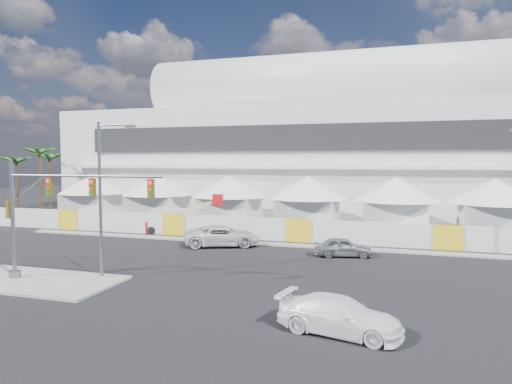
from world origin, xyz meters
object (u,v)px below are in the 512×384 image
(pickup_near, at_px, (340,315))
(traffic_mast, at_px, (44,213))
(pickup_curb, at_px, (222,236))
(lot_car_a, at_px, (407,230))
(sedan_silver, at_px, (343,247))
(lot_car_c, at_px, (135,220))
(boom_lift, at_px, (173,223))
(streetlight_median, at_px, (104,189))

(pickup_near, bearing_deg, traffic_mast, 92.11)
(pickup_curb, distance_m, lot_car_a, 17.39)
(pickup_curb, relative_size, traffic_mast, 0.60)
(sedan_silver, bearing_deg, traffic_mast, 114.72)
(sedan_silver, height_order, pickup_near, pickup_near)
(pickup_near, height_order, lot_car_a, pickup_near)
(lot_car_c, distance_m, boom_lift, 6.03)
(traffic_mast, height_order, boom_lift, traffic_mast)
(pickup_near, xyz_separation_m, traffic_mast, (-17.17, 2.69, 3.33))
(lot_car_c, relative_size, boom_lift, 0.69)
(streetlight_median, xyz_separation_m, boom_lift, (-4.22, 16.73, -4.40))
(pickup_curb, height_order, boom_lift, boom_lift)
(sedan_silver, distance_m, lot_car_a, 11.56)
(streetlight_median, distance_m, boom_lift, 17.81)
(traffic_mast, bearing_deg, lot_car_c, 108.91)
(pickup_curb, height_order, streetlight_median, streetlight_median)
(traffic_mast, bearing_deg, streetlight_median, 32.76)
(pickup_near, distance_m, traffic_mast, 17.69)
(traffic_mast, bearing_deg, lot_car_a, 48.76)
(pickup_curb, distance_m, boom_lift, 8.55)
(pickup_curb, bearing_deg, lot_car_c, 38.28)
(boom_lift, bearing_deg, streetlight_median, -89.76)
(sedan_silver, relative_size, streetlight_median, 0.45)
(sedan_silver, bearing_deg, pickup_curb, 69.31)
(sedan_silver, xyz_separation_m, streetlight_median, (-12.81, -10.67, 4.71))
(pickup_near, height_order, traffic_mast, traffic_mast)
(pickup_near, relative_size, traffic_mast, 0.50)
(traffic_mast, relative_size, boom_lift, 1.34)
(sedan_silver, relative_size, lot_car_c, 0.79)
(sedan_silver, bearing_deg, lot_car_a, -37.53)
(lot_car_a, xyz_separation_m, traffic_mast, (-20.20, -23.04, 3.40))
(pickup_curb, xyz_separation_m, boom_lift, (-7.03, 4.87, 0.16))
(lot_car_a, bearing_deg, lot_car_c, 98.70)
(pickup_near, relative_size, streetlight_median, 0.56)
(pickup_near, xyz_separation_m, lot_car_a, (3.03, 25.73, -0.07))
(pickup_curb, bearing_deg, boom_lift, 32.60)
(pickup_near, bearing_deg, boom_lift, 52.31)
(lot_car_c, bearing_deg, pickup_near, -132.95)
(pickup_curb, height_order, traffic_mast, traffic_mast)
(sedan_silver, xyz_separation_m, lot_car_a, (4.63, 10.60, -0.04))
(pickup_near, distance_m, lot_car_a, 25.91)
(pickup_near, xyz_separation_m, lot_car_c, (-24.25, 23.35, 0.02))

